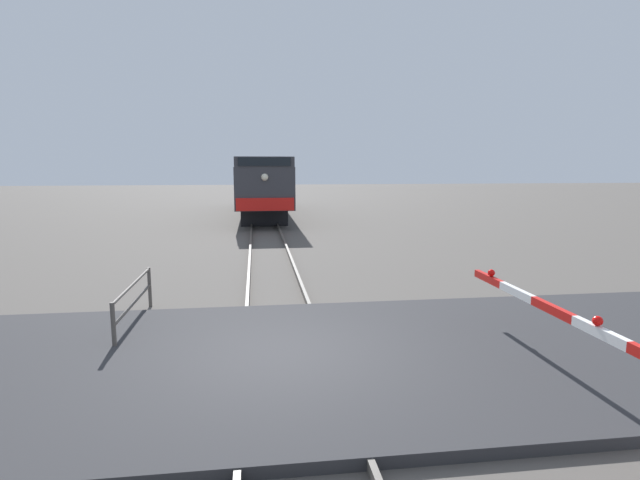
# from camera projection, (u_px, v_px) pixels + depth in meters

# --- Properties ---
(ground_plane) EXTENTS (160.00, 160.00, 0.00)m
(ground_plane) POSITION_uv_depth(u_px,v_px,m) (287.00, 365.00, 8.20)
(ground_plane) COLOR #514C47
(rail_track_left) EXTENTS (0.08, 80.00, 0.15)m
(rail_track_left) POSITION_uv_depth(u_px,v_px,m) (244.00, 363.00, 8.10)
(rail_track_left) COLOR #59544C
(rail_track_left) RESTS_ON ground_plane
(rail_track_right) EXTENTS (0.08, 80.00, 0.15)m
(rail_track_right) POSITION_uv_depth(u_px,v_px,m) (329.00, 358.00, 8.29)
(rail_track_right) COLOR #59544C
(rail_track_right) RESTS_ON ground_plane
(road_surface) EXTENTS (36.00, 6.04, 0.16)m
(road_surface) POSITION_uv_depth(u_px,v_px,m) (287.00, 360.00, 8.19)
(road_surface) COLOR #2D2D30
(road_surface) RESTS_ON ground_plane
(locomotive) EXTENTS (3.05, 17.76, 3.76)m
(locomotive) POSITION_uv_depth(u_px,v_px,m) (262.00, 186.00, 32.63)
(locomotive) COLOR black
(locomotive) RESTS_ON ground_plane
(guard_railing) EXTENTS (0.08, 3.07, 0.95)m
(guard_railing) POSITION_uv_depth(u_px,v_px,m) (134.00, 298.00, 10.02)
(guard_railing) COLOR #4C4742
(guard_railing) RESTS_ON ground_plane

